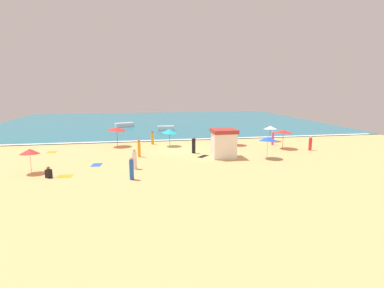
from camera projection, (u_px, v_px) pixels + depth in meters
The scene contains 25 objects.
ground_plane at pixel (182, 150), 33.20m from camera, with size 60.00×60.00×0.00m, color #E5B26B.
ocean_water at pixel (161, 122), 60.27m from camera, with size 60.00×44.00×0.10m, color teal.
wave_breaker_foam at pixel (174, 140), 39.28m from camera, with size 57.00×0.70×0.01m, color white.
lifeguard_cabana at pixel (224, 143), 29.59m from camera, with size 2.34×2.28×2.78m.
beach_umbrella_0 at pixel (268, 139), 29.11m from camera, with size 1.91×1.93×2.16m.
beach_umbrella_1 at pixel (117, 129), 35.01m from camera, with size 3.03×3.03×2.33m.
beach_umbrella_2 at pixel (170, 131), 35.22m from camera, with size 2.37×2.35×2.08m.
beach_umbrella_3 at pixel (234, 130), 35.96m from camera, with size 2.40×2.42×2.12m.
beach_umbrella_4 at pixel (270, 128), 38.67m from camera, with size 2.06×2.08×2.01m.
beach_umbrella_5 at pixel (283, 131), 33.82m from camera, with size 2.41×2.40×2.13m.
beach_umbrella_6 at pixel (30, 151), 24.08m from camera, with size 1.52×1.54×2.03m.
beachgoer_0 at pixel (310, 144), 33.11m from camera, with size 0.46×0.46×1.58m.
beachgoer_1 at pixel (135, 160), 25.50m from camera, with size 0.53×0.53×1.71m.
beachgoer_2 at pixel (49, 173), 23.05m from camera, with size 0.53×0.53×0.89m.
beachgoer_3 at pixel (131, 169), 22.54m from camera, with size 0.46×0.46×1.76m.
beachgoer_4 at pixel (152, 138), 36.61m from camera, with size 0.43×0.43×1.60m.
beachgoer_5 at pixel (139, 148), 29.98m from camera, with size 0.34×0.34×1.74m.
beachgoer_6 at pixel (194, 146), 31.69m from camera, with size 0.49×0.49×1.72m.
beachgoer_7 at pixel (273, 138), 36.17m from camera, with size 0.38×0.38×1.68m.
beach_towel_0 at pixel (52, 152), 32.31m from camera, with size 0.90×1.07×0.01m.
beach_towel_1 at pixel (203, 156), 30.29m from camera, with size 1.39×1.43×0.01m.
beach_towel_2 at pixel (65, 176), 23.51m from camera, with size 1.16×0.94×0.01m.
beach_towel_3 at pixel (97, 165), 26.93m from camera, with size 0.97×1.34×0.01m.
small_boat_0 at pixel (124, 125), 52.23m from camera, with size 3.29×2.10×0.67m.
small_boat_1 at pixel (166, 128), 47.92m from camera, with size 2.61×1.12×0.68m.
Camera 1 is at (-4.75, -32.19, 6.75)m, focal length 28.57 mm.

